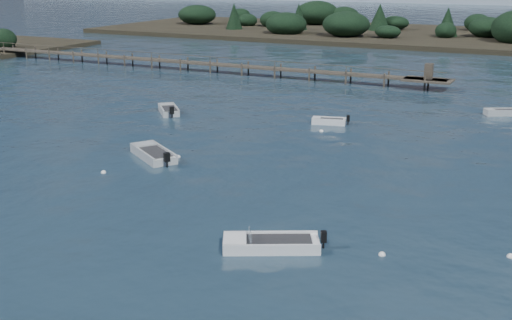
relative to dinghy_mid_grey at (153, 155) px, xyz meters
The scene contains 12 objects.
ground 46.10m from the dinghy_mid_grey, 81.41° to the left, with size 400.00×400.00×0.00m, color #172835.
dinghy_mid_grey is the anchor object (origin of this frame).
tender_far_grey 13.69m from the dinghy_mid_grey, 119.73° to the left, with size 3.36×3.50×1.25m.
tender_far_white 16.01m from the dinghy_mid_grey, 63.63° to the left, with size 3.09×1.69×1.04m.
tender_far_grey_b 30.87m from the dinghy_mid_grey, 51.36° to the left, with size 3.17×2.37×1.10m.
dinghy_mid_white_a 16.31m from the dinghy_mid_grey, 35.99° to the right, with size 4.58×3.42×1.09m.
buoy_b 19.60m from the dinghy_mid_grey, 24.18° to the right, with size 0.32×0.32×0.32m, color white.
buoy_c 4.20m from the dinghy_mid_grey, 101.38° to the right, with size 0.32×0.32×0.32m, color white.
buoy_d 23.66m from the dinghy_mid_grey, 13.96° to the right, with size 0.32×0.32×0.32m, color white.
buoy_e 13.93m from the dinghy_mid_grey, 57.66° to the left, with size 0.32×0.32×0.32m, color white.
buoy_extra_a 1.65m from the dinghy_mid_grey, 30.74° to the left, with size 0.32×0.32×0.32m, color white.
jetty 36.73m from the dinghy_mid_grey, 113.86° to the left, with size 64.50×3.20×3.40m.
Camera 1 is at (17.57, -19.20, 12.09)m, focal length 45.00 mm.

